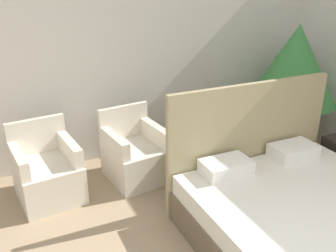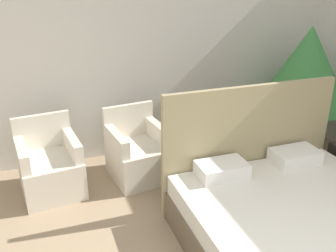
{
  "view_description": "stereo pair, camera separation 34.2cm",
  "coord_description": "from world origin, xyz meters",
  "px_view_note": "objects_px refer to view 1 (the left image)",
  "views": [
    {
      "loc": [
        -1.48,
        -0.8,
        2.37
      ],
      "look_at": [
        0.08,
        2.58,
        0.82
      ],
      "focal_mm": 40.0,
      "sensor_mm": 36.0,
      "label": 1
    },
    {
      "loc": [
        -1.16,
        -0.93,
        2.37
      ],
      "look_at": [
        0.08,
        2.58,
        0.82
      ],
      "focal_mm": 40.0,
      "sensor_mm": 36.0,
      "label": 2
    }
  ],
  "objects_px": {
    "armchair_near_window_left": "(48,175)",
    "potted_palm": "(295,67)",
    "bed": "(308,221)",
    "armchair_near_window_right": "(136,157)"
  },
  "relations": [
    {
      "from": "armchair_near_window_left",
      "to": "potted_palm",
      "type": "height_order",
      "value": "potted_palm"
    },
    {
      "from": "potted_palm",
      "to": "bed",
      "type": "bearing_deg",
      "value": -126.47
    },
    {
      "from": "bed",
      "to": "potted_palm",
      "type": "distance_m",
      "value": 2.42
    },
    {
      "from": "bed",
      "to": "armchair_near_window_left",
      "type": "distance_m",
      "value": 2.72
    },
    {
      "from": "armchair_near_window_left",
      "to": "bed",
      "type": "bearing_deg",
      "value": -49.58
    },
    {
      "from": "armchair_near_window_left",
      "to": "armchair_near_window_right",
      "type": "height_order",
      "value": "same"
    },
    {
      "from": "bed",
      "to": "armchair_near_window_right",
      "type": "xyz_separation_m",
      "value": [
        -0.96,
        1.85,
        -0.01
      ]
    },
    {
      "from": "bed",
      "to": "armchair_near_window_right",
      "type": "relative_size",
      "value": 2.44
    },
    {
      "from": "armchair_near_window_right",
      "to": "bed",
      "type": "bearing_deg",
      "value": -69.43
    },
    {
      "from": "bed",
      "to": "potted_palm",
      "type": "bearing_deg",
      "value": 53.53
    }
  ]
}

